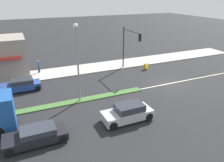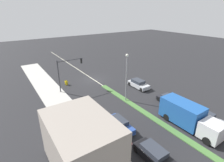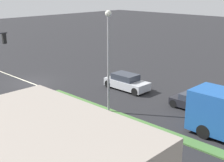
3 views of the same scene
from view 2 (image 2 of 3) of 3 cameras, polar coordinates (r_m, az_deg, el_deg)
name	(u,v)px [view 2 (image 2 of 3)]	position (r m, az deg, el deg)	size (l,w,h in m)	color
ground_plane	(161,123)	(23.44, 15.70, -13.19)	(160.00, 160.00, 0.00)	#232326
sidewalk_right	(102,157)	(18.49, -3.44, -23.46)	(4.00, 73.00, 0.12)	#B2AFA8
lane_marking_center	(93,79)	(36.01, -6.14, 0.55)	(0.16, 60.00, 0.01)	beige
building_corner_store	(82,143)	(16.40, -9.80, -19.26)	(5.86, 7.21, 4.77)	gray
traffic_signal_main	(66,69)	(30.51, -14.65, 3.66)	(4.59, 0.34, 5.60)	#333338
street_lamp	(127,72)	(25.83, 4.78, 3.00)	(0.44, 0.44, 7.37)	gray
pedestrian	(72,125)	(21.11, -13.08, -13.96)	(0.34, 0.34, 1.68)	#282D42
warning_aframe_sign	(66,83)	(34.15, -14.68, -0.57)	(0.45, 0.53, 0.84)	yellow
delivery_truck	(188,116)	(23.26, 23.55, -10.33)	(2.44, 7.50, 2.87)	silver
coupe_blue	(119,124)	(21.45, 2.32, -13.95)	(1.74, 4.07, 1.28)	#284793
sedan_silver	(138,84)	(32.23, 8.63, -0.95)	(1.80, 4.18, 1.44)	#B7BABF
suv_grey	(204,117)	(25.63, 27.94, -10.29)	(1.91, 4.17, 1.22)	slate
sedan_dark	(171,100)	(27.94, 18.64, -6.02)	(1.81, 4.32, 1.18)	black
suv_black	(155,155)	(18.26, 13.78, -22.36)	(1.77, 4.38, 1.35)	black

